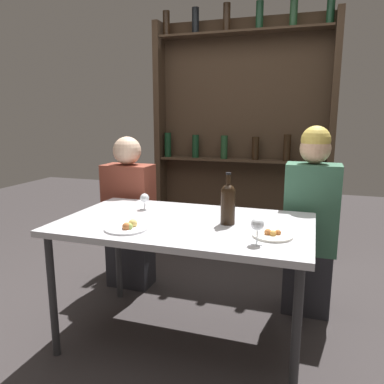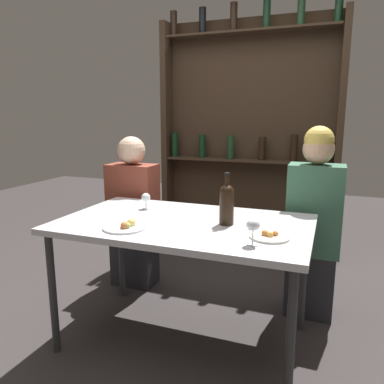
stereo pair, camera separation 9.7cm
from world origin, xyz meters
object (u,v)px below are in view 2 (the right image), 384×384
object	(u,v)px
wine_glass_0	(253,226)
wine_glass_1	(146,198)
food_plate_0	(270,236)
wine_bottle	(227,202)
food_plate_1	(126,226)
seated_person_left	(133,216)
seated_person_right	(313,225)

from	to	relation	value
wine_glass_0	wine_glass_1	size ratio (longest dim) A/B	1.23
food_plate_0	wine_glass_1	bearing A→B (deg)	159.84
wine_bottle	food_plate_0	size ratio (longest dim) A/B	1.46
food_plate_1	food_plate_0	bearing A→B (deg)	8.75
wine_glass_0	seated_person_left	bearing A→B (deg)	142.67
food_plate_0	food_plate_1	world-z (taller)	food_plate_1
food_plate_1	seated_person_left	world-z (taller)	seated_person_left
wine_glass_0	food_plate_1	size ratio (longest dim) A/B	0.55
wine_bottle	wine_glass_0	bearing A→B (deg)	-54.23
wine_glass_1	food_plate_0	bearing A→B (deg)	-20.16
wine_glass_1	seated_person_right	xyz separation A→B (m)	(1.05, 0.42, -0.19)
seated_person_right	seated_person_left	bearing A→B (deg)	-180.00
food_plate_1	seated_person_left	size ratio (longest dim) A/B	0.20
wine_glass_0	seated_person_right	bearing A→B (deg)	74.59
wine_glass_0	food_plate_0	distance (m)	0.17
wine_bottle	seated_person_left	xyz separation A→B (m)	(-0.94, 0.58, -0.32)
seated_person_right	food_plate_0	bearing A→B (deg)	-103.81
wine_glass_0	seated_person_right	distance (m)	0.93
wine_glass_0	wine_bottle	bearing A→B (deg)	125.77
wine_bottle	food_plate_1	size ratio (longest dim) A/B	1.24
food_plate_1	wine_glass_0	bearing A→B (deg)	-1.44
wine_bottle	food_plate_0	world-z (taller)	wine_bottle
wine_bottle	food_plate_1	world-z (taller)	wine_bottle
food_plate_1	seated_person_right	xyz separation A→B (m)	(0.95, 0.86, -0.13)
wine_glass_0	seated_person_left	xyz separation A→B (m)	(-1.15, 0.88, -0.28)
wine_bottle	wine_glass_0	size ratio (longest dim) A/B	2.26
seated_person_left	food_plate_1	bearing A→B (deg)	-62.78
wine_glass_1	seated_person_left	bearing A→B (deg)	128.88
wine_glass_1	wine_glass_0	bearing A→B (deg)	-29.33
wine_glass_1	food_plate_0	size ratio (longest dim) A/B	0.52
food_plate_1	seated_person_left	bearing A→B (deg)	117.22
wine_bottle	seated_person_right	xyz separation A→B (m)	(0.45, 0.58, -0.25)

